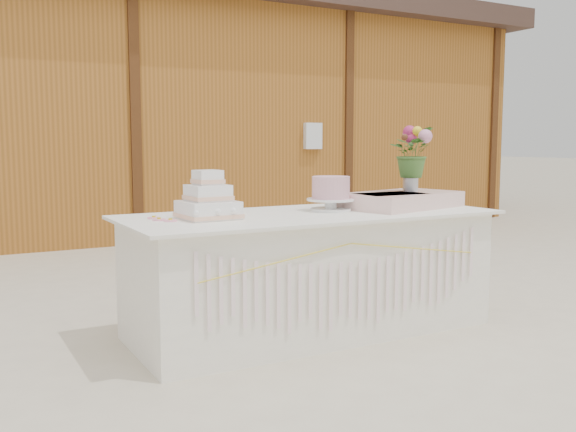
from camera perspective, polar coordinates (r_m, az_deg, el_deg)
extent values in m
plane|color=beige|center=(4.24, 1.99, -10.12)|extent=(80.00, 80.00, 0.00)
cube|color=#96591F|center=(9.72, -16.62, 7.98)|extent=(12.00, 4.00, 3.00)
cube|color=#3B2821|center=(9.90, -16.95, 17.56)|extent=(12.60, 4.60, 0.30)
cube|color=white|center=(4.15, 2.01, -5.15)|extent=(2.28, 0.88, 0.75)
cube|color=white|center=(4.09, 2.03, 0.13)|extent=(2.40, 1.00, 0.02)
cube|color=white|center=(3.80, -7.11, 0.54)|extent=(0.32, 0.32, 0.11)
cube|color=#FFC2A1|center=(3.80, -7.10, 0.07)|extent=(0.34, 0.34, 0.02)
cube|color=white|center=(3.79, -7.13, 2.05)|extent=(0.23, 0.23, 0.10)
cube|color=#FFC2A1|center=(3.79, -7.13, 1.65)|extent=(0.24, 0.24, 0.02)
cube|color=white|center=(3.78, -7.15, 3.42)|extent=(0.15, 0.15, 0.09)
cube|color=#FFC2A1|center=(3.79, -7.15, 3.09)|extent=(0.16, 0.16, 0.02)
cylinder|color=white|center=(4.22, 3.81, 0.58)|extent=(0.27, 0.27, 0.02)
cylinder|color=white|center=(4.22, 3.82, 1.03)|extent=(0.08, 0.08, 0.05)
cylinder|color=white|center=(4.22, 3.82, 1.47)|extent=(0.31, 0.31, 0.01)
cylinder|color=#E8A7B1|center=(4.21, 3.83, 2.55)|extent=(0.25, 0.25, 0.15)
cube|color=beige|center=(4.48, 10.03, 1.41)|extent=(0.93, 0.67, 0.11)
cylinder|color=silver|center=(4.58, 10.83, 3.08)|extent=(0.11, 0.11, 0.15)
imported|color=#3F692A|center=(4.57, 10.90, 6.20)|extent=(0.42, 0.41, 0.35)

